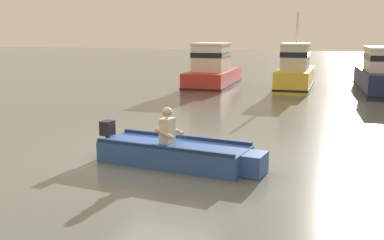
% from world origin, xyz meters
% --- Properties ---
extents(ground_plane, '(120.00, 120.00, 0.00)m').
position_xyz_m(ground_plane, '(0.00, 0.00, 0.00)').
color(ground_plane, slate).
extents(rowboat_with_person, '(3.72, 1.31, 1.19)m').
position_xyz_m(rowboat_with_person, '(0.82, -0.92, 0.25)').
color(rowboat_with_person, '#2D519E').
rests_on(rowboat_with_person, ground).
extents(moored_boat_red, '(2.35, 5.16, 2.19)m').
position_xyz_m(moored_boat_red, '(-2.84, 12.16, 0.80)').
color(moored_boat_red, '#B72D28').
rests_on(moored_boat_red, ground).
extents(moored_boat_yellow, '(1.82, 4.70, 3.63)m').
position_xyz_m(moored_boat_yellow, '(1.11, 12.77, 0.82)').
color(moored_boat_yellow, gold).
rests_on(moored_boat_yellow, ground).
extents(moored_boat_navy, '(2.29, 6.23, 2.07)m').
position_xyz_m(moored_boat_navy, '(4.80, 12.81, 0.78)').
color(moored_boat_navy, '#19234C').
rests_on(moored_boat_navy, ground).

